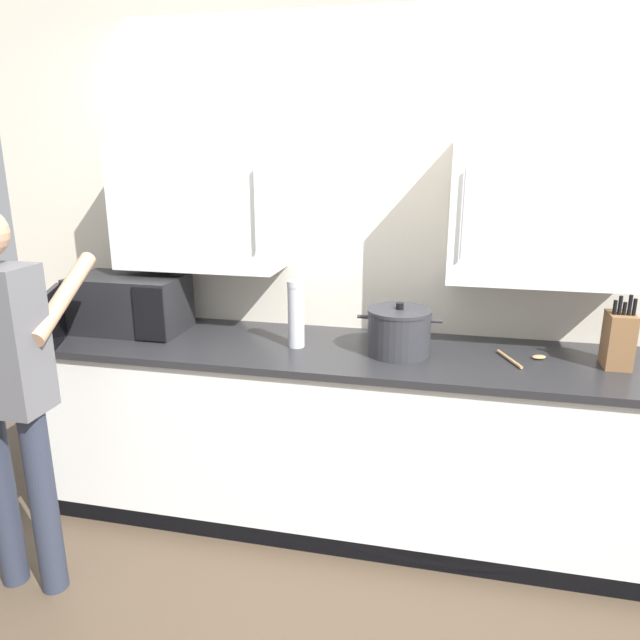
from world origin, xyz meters
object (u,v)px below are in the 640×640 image
object	(u,v)px
microwave_oven	(124,304)
thermos_flask	(296,314)
stock_pot	(399,332)
wooden_spoon	(524,358)
person_figure	(5,374)
knife_block	(618,340)

from	to	relation	value
microwave_oven	thermos_flask	distance (m)	0.96
stock_pot	wooden_spoon	distance (m)	0.58
wooden_spoon	person_figure	world-z (taller)	person_figure
knife_block	stock_pot	size ratio (longest dim) A/B	0.85
thermos_flask	person_figure	distance (m)	1.27
person_figure	stock_pot	bearing A→B (deg)	27.54
stock_pot	knife_block	bearing A→B (deg)	2.39
thermos_flask	stock_pot	world-z (taller)	thermos_flask
knife_block	person_figure	distance (m)	2.58
stock_pot	person_figure	xyz separation A→B (m)	(-1.49, -0.78, -0.05)
thermos_flask	stock_pot	size ratio (longest dim) A/B	0.84
wooden_spoon	person_figure	xyz separation A→B (m)	(-2.06, -0.82, 0.05)
microwave_oven	wooden_spoon	world-z (taller)	microwave_oven
thermos_flask	wooden_spoon	distance (m)	1.08
thermos_flask	person_figure	xyz separation A→B (m)	(-1.00, -0.77, -0.10)
wooden_spoon	stock_pot	bearing A→B (deg)	-176.00
thermos_flask	stock_pot	xyz separation A→B (m)	(0.50, 0.00, -0.06)
microwave_oven	stock_pot	world-z (taller)	microwave_oven
thermos_flask	wooden_spoon	xyz separation A→B (m)	(1.07, 0.04, -0.16)
knife_block	wooden_spoon	bearing A→B (deg)	179.97
knife_block	wooden_spoon	world-z (taller)	knife_block
microwave_oven	knife_block	bearing A→B (deg)	-0.35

